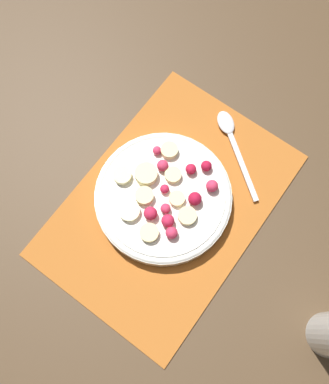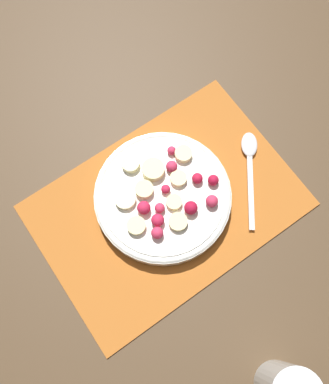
{
  "view_description": "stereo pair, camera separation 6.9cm",
  "coord_description": "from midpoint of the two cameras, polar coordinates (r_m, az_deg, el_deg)",
  "views": [
    {
      "loc": [
        0.17,
        0.11,
        0.69
      ],
      "look_at": [
        -0.0,
        -0.01,
        0.04
      ],
      "focal_mm": 40.0,
      "sensor_mm": 36.0,
      "label": 1
    },
    {
      "loc": [
        0.12,
        0.16,
        0.69
      ],
      "look_at": [
        -0.0,
        -0.01,
        0.04
      ],
      "focal_mm": 40.0,
      "sensor_mm": 36.0,
      "label": 2
    }
  ],
  "objects": [
    {
      "name": "spoon",
      "position": [
        0.76,
        13.84,
        3.88
      ],
      "size": [
        0.12,
        0.15,
        0.01
      ],
      "rotation": [
        0.0,
        0.0,
        4.07
      ],
      "color": "silver",
      "rests_on": "placemat"
    },
    {
      "name": "placemat",
      "position": [
        0.72,
        3.02,
        -2.18
      ],
      "size": [
        0.43,
        0.29,
        0.01
      ],
      "color": "#B26023",
      "rests_on": "ground_plane"
    },
    {
      "name": "fruit_bowl",
      "position": [
        0.7,
        2.75,
        -0.84
      ],
      "size": [
        0.23,
        0.23,
        0.05
      ],
      "color": "silver",
      "rests_on": "placemat"
    },
    {
      "name": "ground_plane",
      "position": [
        0.72,
        3.01,
        -2.25
      ],
      "size": [
        3.0,
        3.0,
        0.0
      ],
      "primitive_type": "plane",
      "color": "#4C3823"
    }
  ]
}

